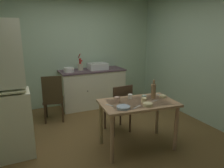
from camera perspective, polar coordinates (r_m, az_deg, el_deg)
name	(u,v)px	position (r m, az deg, el deg)	size (l,w,h in m)	color
ground_plane	(104,137)	(3.80, -2.07, -14.17)	(5.12, 5.12, 0.00)	brown
wall_back	(73,50)	(5.24, -10.55, 8.93)	(4.22, 0.10, 2.67)	#B0CDAC
wall_right	(202,55)	(4.60, 23.09, 7.27)	(0.10, 3.95, 2.67)	#ACC9AD
counter_cabinet	(92,88)	(5.15, -5.30, -1.04)	(1.53, 0.64, 0.90)	beige
sink_basin	(98,66)	(5.08, -3.90, 4.86)	(0.44, 0.34, 0.15)	silver
hand_pump	(80,63)	(4.98, -8.58, 5.60)	(0.05, 0.27, 0.39)	#B21E19
mixing_bowl_counter	(69,70)	(4.84, -11.58, 3.78)	(0.23, 0.23, 0.10)	white
stoneware_crock	(80,67)	(5.01, -8.53, 4.59)	(0.13, 0.13, 0.16)	beige
dining_table	(138,109)	(3.28, 7.05, -6.61)	(1.21, 0.78, 0.76)	tan
chair_far_side	(119,107)	(3.79, 1.99, -6.33)	(0.43, 0.43, 0.90)	#47311F
chair_by_counter	(53,98)	(4.38, -15.62, -3.67)	(0.47, 0.47, 0.97)	#44311E
serving_bowl_wide	(163,96)	(3.52, 13.56, -3.25)	(0.11, 0.11, 0.04)	beige
soup_bowl_small	(148,105)	(3.08, 9.68, -5.51)	(0.14, 0.14, 0.05)	beige
sauce_dish	(123,107)	(2.96, 3.07, -6.32)	(0.19, 0.19, 0.03)	#9EB2C6
teacup_cream	(144,100)	(3.24, 8.66, -4.30)	(0.08, 0.08, 0.07)	beige
mug_tall	(130,96)	(3.37, 4.95, -3.38)	(0.07, 0.07, 0.07)	white
mug_dark	(144,97)	(3.39, 8.65, -3.49)	(0.07, 0.07, 0.06)	#ADD1C1
teacup_mint	(117,99)	(3.20, 1.35, -4.20)	(0.08, 0.08, 0.08)	tan
glass_bottle	(153,91)	(3.42, 11.14, -1.79)	(0.08, 0.08, 0.30)	olive
table_knife	(137,107)	(3.03, 6.75, -6.18)	(0.19, 0.02, 0.01)	silver
teaspoon_near_bowl	(155,101)	(3.34, 11.63, -4.43)	(0.15, 0.02, 0.01)	beige
teaspoon_by_cup	(110,105)	(3.08, -0.63, -5.76)	(0.13, 0.02, 0.01)	beige
serving_spoon	(158,95)	(3.64, 12.41, -2.84)	(0.12, 0.02, 0.01)	beige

